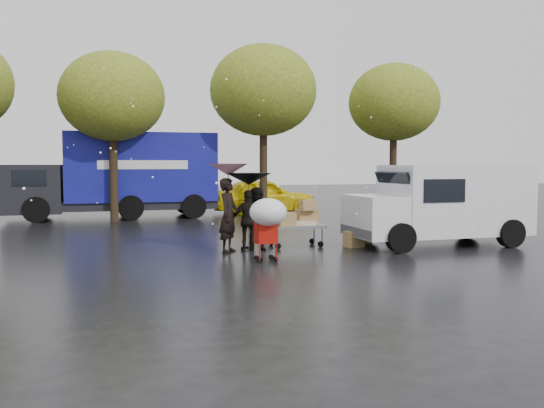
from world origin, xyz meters
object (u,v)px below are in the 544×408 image
object	(u,v)px
white_van	(443,203)
person_black	(249,221)
shopping_cart	(268,216)
blue_truck	(121,175)
person_pink	(229,215)
yellow_taxi	(264,196)
vendor_cart	(299,220)

from	to	relation	value
white_van	person_black	bearing A→B (deg)	175.19
shopping_cart	blue_truck	size ratio (longest dim) A/B	0.18
person_pink	white_van	bearing A→B (deg)	-60.70
shopping_cart	white_van	xyz separation A→B (m)	(5.40, 1.32, 0.10)
person_pink	blue_truck	xyz separation A→B (m)	(-2.24, 10.35, 0.82)
white_van	yellow_taxi	bearing A→B (deg)	99.66
blue_truck	person_black	bearing A→B (deg)	-74.95
person_pink	white_van	distance (m)	5.94
person_black	white_van	distance (m)	5.42
person_pink	blue_truck	distance (m)	10.62
person_pink	shopping_cart	size ratio (longest dim) A/B	1.28
shopping_cart	blue_truck	world-z (taller)	blue_truck
person_pink	person_black	world-z (taller)	person_pink
shopping_cart	yellow_taxi	xyz separation A→B (m)	(3.50, 12.52, -0.27)
shopping_cart	blue_truck	xyz separation A→B (m)	(-2.76, 12.10, 0.69)
vendor_cart	shopping_cart	bearing A→B (deg)	-124.74
person_pink	shopping_cart	bearing A→B (deg)	-130.13
person_black	blue_truck	bearing A→B (deg)	-70.40
blue_truck	yellow_taxi	xyz separation A→B (m)	(6.26, 0.42, -0.96)
yellow_taxi	white_van	bearing A→B (deg)	-169.05
shopping_cart	blue_truck	bearing A→B (deg)	102.85
person_black	vendor_cart	world-z (taller)	person_black
person_black	vendor_cart	bearing A→B (deg)	-160.28
person_pink	white_van	world-z (taller)	white_van
shopping_cart	yellow_taxi	size ratio (longest dim) A/B	0.31
person_pink	vendor_cart	xyz separation A→B (m)	(2.03, 0.43, -0.21)
vendor_cart	blue_truck	bearing A→B (deg)	113.29
white_van	blue_truck	world-z (taller)	blue_truck
person_black	yellow_taxi	size ratio (longest dim) A/B	0.34
vendor_cart	person_black	bearing A→B (deg)	-164.82
vendor_cart	white_van	size ratio (longest dim) A/B	0.31
person_pink	yellow_taxi	world-z (taller)	person_pink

